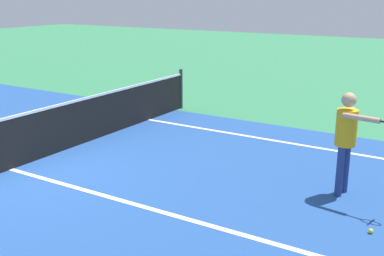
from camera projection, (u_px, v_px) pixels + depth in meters
name	position (u px, v px, depth m)	size (l,w,h in m)	color
ground_plane	(11.00, 169.00, 8.61)	(60.00, 60.00, 0.00)	#337F51
court_surface_inbounds	(11.00, 169.00, 8.61)	(10.62, 24.40, 0.00)	#234C93
line_center_service	(156.00, 210.00, 6.99)	(0.10, 6.40, 0.01)	white
net	(8.00, 143.00, 8.48)	(11.25, 0.09, 1.07)	#33383D
player_near	(348.00, 133.00, 7.28)	(0.63, 1.16, 1.62)	navy
tennis_ball_mid_court	(371.00, 231.00, 6.32)	(0.07, 0.07, 0.07)	#CCE033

